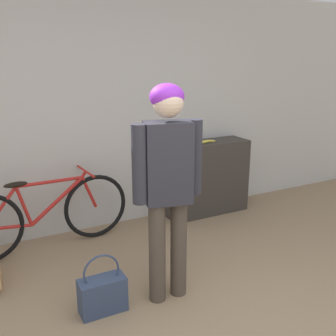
% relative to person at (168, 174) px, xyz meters
% --- Properties ---
extents(wall_back, '(8.00, 0.07, 2.60)m').
position_rel_person_xyz_m(wall_back, '(-0.05, 1.62, 0.25)').
color(wall_back, silver).
rests_on(wall_back, ground_plane).
extents(side_shelf, '(1.04, 0.36, 0.90)m').
position_rel_person_xyz_m(side_shelf, '(1.25, 1.39, -0.60)').
color(side_shelf, '#38332D').
rests_on(side_shelf, ground_plane).
extents(person, '(0.57, 0.29, 1.72)m').
position_rel_person_xyz_m(person, '(0.00, 0.00, 0.00)').
color(person, '#4C4238').
rests_on(person, ground_plane).
extents(bicycle, '(1.79, 0.46, 0.77)m').
position_rel_person_xyz_m(bicycle, '(-0.73, 1.29, -0.67)').
color(bicycle, black).
rests_on(bicycle, ground_plane).
extents(banana, '(0.36, 0.09, 0.04)m').
position_rel_person_xyz_m(banana, '(1.15, 1.35, -0.13)').
color(banana, '#EAD64C').
rests_on(banana, side_shelf).
extents(handbag, '(0.36, 0.17, 0.48)m').
position_rel_person_xyz_m(handbag, '(-0.54, 0.05, -0.89)').
color(handbag, '#334260').
rests_on(handbag, ground_plane).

